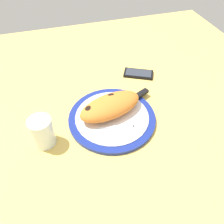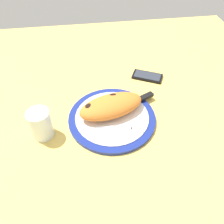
{
  "view_description": "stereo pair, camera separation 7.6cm",
  "coord_description": "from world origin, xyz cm",
  "px_view_note": "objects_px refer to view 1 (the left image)",
  "views": [
    {
      "loc": [
        -15.06,
        -50.59,
        57.93
      ],
      "look_at": [
        0.0,
        0.0,
        3.58
      ],
      "focal_mm": 36.49,
      "sensor_mm": 36.0,
      "label": 1
    },
    {
      "loc": [
        -7.67,
        -52.22,
        57.93
      ],
      "look_at": [
        0.0,
        0.0,
        3.58
      ],
      "focal_mm": 36.49,
      "sensor_mm": 36.0,
      "label": 2
    }
  ],
  "objects_px": {
    "plate": "(112,118)",
    "fork": "(127,127)",
    "smartphone": "(138,74)",
    "water_glass": "(43,133)",
    "knife": "(132,100)",
    "calzone": "(112,106)"
  },
  "relations": [
    {
      "from": "fork",
      "to": "smartphone",
      "type": "xyz_separation_m",
      "value": [
        0.15,
        0.27,
        -0.01
      ]
    },
    {
      "from": "plate",
      "to": "knife",
      "type": "relative_size",
      "value": 1.37
    },
    {
      "from": "water_glass",
      "to": "plate",
      "type": "bearing_deg",
      "value": 8.12
    },
    {
      "from": "plate",
      "to": "fork",
      "type": "bearing_deg",
      "value": -63.05
    },
    {
      "from": "plate",
      "to": "water_glass",
      "type": "height_order",
      "value": "water_glass"
    },
    {
      "from": "plate",
      "to": "smartphone",
      "type": "bearing_deg",
      "value": 49.79
    },
    {
      "from": "smartphone",
      "to": "water_glass",
      "type": "bearing_deg",
      "value": -148.97
    },
    {
      "from": "plate",
      "to": "fork",
      "type": "distance_m",
      "value": 0.07
    },
    {
      "from": "knife",
      "to": "water_glass",
      "type": "bearing_deg",
      "value": -165.06
    },
    {
      "from": "fork",
      "to": "water_glass",
      "type": "height_order",
      "value": "water_glass"
    },
    {
      "from": "knife",
      "to": "smartphone",
      "type": "height_order",
      "value": "knife"
    },
    {
      "from": "plate",
      "to": "water_glass",
      "type": "bearing_deg",
      "value": -171.88
    },
    {
      "from": "calzone",
      "to": "fork",
      "type": "distance_m",
      "value": 0.09
    },
    {
      "from": "plate",
      "to": "fork",
      "type": "xyz_separation_m",
      "value": [
        0.03,
        -0.06,
        0.01
      ]
    },
    {
      "from": "fork",
      "to": "smartphone",
      "type": "distance_m",
      "value": 0.31
    },
    {
      "from": "plate",
      "to": "fork",
      "type": "height_order",
      "value": "fork"
    },
    {
      "from": "plate",
      "to": "calzone",
      "type": "relative_size",
      "value": 1.23
    },
    {
      "from": "calzone",
      "to": "water_glass",
      "type": "bearing_deg",
      "value": -167.36
    },
    {
      "from": "smartphone",
      "to": "calzone",
      "type": "bearing_deg",
      "value": -132.29
    },
    {
      "from": "plate",
      "to": "knife",
      "type": "distance_m",
      "value": 0.11
    },
    {
      "from": "plate",
      "to": "knife",
      "type": "xyz_separation_m",
      "value": [
        0.09,
        0.05,
        0.01
      ]
    },
    {
      "from": "plate",
      "to": "smartphone",
      "type": "height_order",
      "value": "plate"
    }
  ]
}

